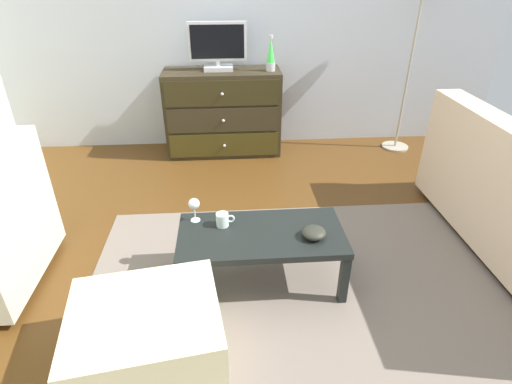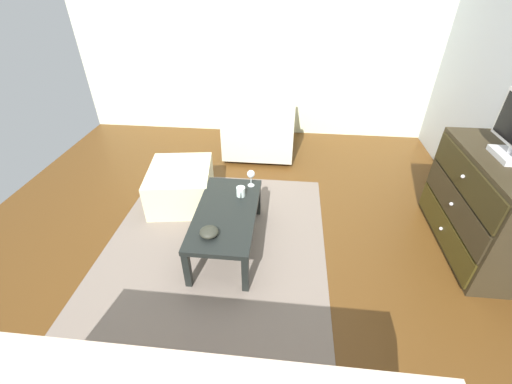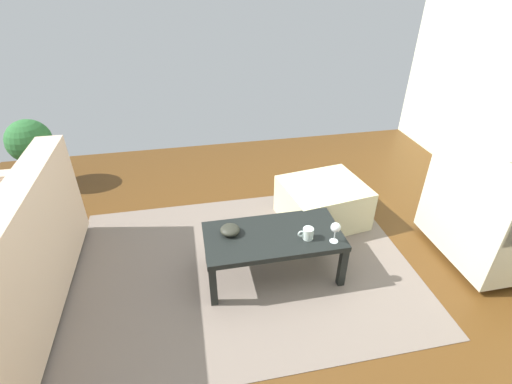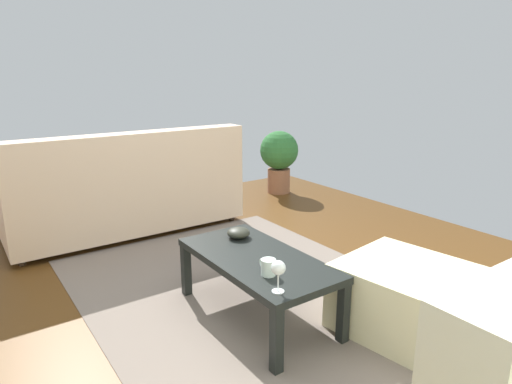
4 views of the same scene
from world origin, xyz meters
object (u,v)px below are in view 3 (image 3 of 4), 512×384
at_px(wine_glass, 336,228).
at_px(armchair, 493,217).
at_px(mug, 308,234).
at_px(bowl_decorative, 230,230).
at_px(ottoman, 322,203).
at_px(coffee_table, 273,239).
at_px(potted_plant, 31,147).

xyz_separation_m(wine_glass, armchair, (-1.32, -0.05, -0.13)).
distance_m(mug, bowl_decorative, 0.55).
distance_m(wine_glass, ottoman, 0.82).
relative_size(coffee_table, ottoman, 1.42).
bearing_deg(mug, potted_plant, -38.91).
distance_m(coffee_table, armchair, 1.73).
height_order(wine_glass, bowl_decorative, wine_glass).
xyz_separation_m(bowl_decorative, potted_plant, (1.80, -1.72, 0.03)).
distance_m(coffee_table, mug, 0.26).
height_order(mug, armchair, armchair).
height_order(wine_glass, ottoman, wine_glass).
height_order(wine_glass, potted_plant, potted_plant).
bearing_deg(bowl_decorative, wine_glass, 161.78).
xyz_separation_m(wine_glass, ottoman, (-0.20, -0.74, -0.30)).
bearing_deg(armchair, coffee_table, -3.65).
bearing_deg(potted_plant, mug, 141.09).
xyz_separation_m(wine_glass, potted_plant, (2.50, -1.95, -0.05)).
bearing_deg(coffee_table, armchair, 176.35).
distance_m(armchair, potted_plant, 4.27).
relative_size(wine_glass, potted_plant, 0.22).
bearing_deg(armchair, bowl_decorative, -5.09).
relative_size(bowl_decorative, ottoman, 0.20).
bearing_deg(wine_glass, ottoman, -105.37).
distance_m(wine_glass, potted_plant, 3.17).
relative_size(ottoman, potted_plant, 0.97).
xyz_separation_m(coffee_table, wine_glass, (-0.40, 0.16, 0.16)).
height_order(mug, bowl_decorative, mug).
xyz_separation_m(coffee_table, ottoman, (-0.60, -0.58, -0.14)).
height_order(mug, ottoman, mug).
distance_m(mug, ottoman, 0.80).
distance_m(coffee_table, potted_plant, 2.76).
relative_size(mug, bowl_decorative, 0.81).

